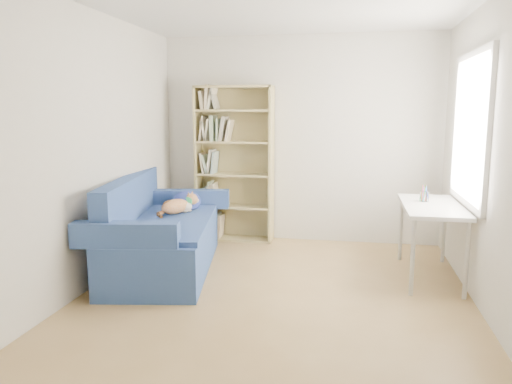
# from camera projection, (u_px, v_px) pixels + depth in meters

# --- Properties ---
(ground) EXTENTS (4.00, 4.00, 0.00)m
(ground) POSITION_uv_depth(u_px,v_px,m) (276.00, 293.00, 4.61)
(ground) COLOR olive
(ground) RESTS_ON ground
(room_shell) EXTENTS (3.54, 4.04, 2.62)m
(room_shell) POSITION_uv_depth(u_px,v_px,m) (289.00, 114.00, 4.35)
(room_shell) COLOR silver
(room_shell) RESTS_ON ground
(sofa) EXTENTS (1.26, 2.13, 0.98)m
(sofa) POSITION_uv_depth(u_px,v_px,m) (161.00, 235.00, 5.27)
(sofa) COLOR navy
(sofa) RESTS_ON ground
(bookshelf) EXTENTS (0.99, 0.31, 1.97)m
(bookshelf) POSITION_uv_depth(u_px,v_px,m) (235.00, 170.00, 6.38)
(bookshelf) COLOR tan
(bookshelf) RESTS_ON ground
(desk) EXTENTS (0.56, 1.22, 0.75)m
(desk) POSITION_uv_depth(u_px,v_px,m) (432.00, 212.00, 4.95)
(desk) COLOR white
(desk) RESTS_ON ground
(pen_cup) EXTENTS (0.09, 0.09, 0.17)m
(pen_cup) POSITION_uv_depth(u_px,v_px,m) (424.00, 195.00, 5.09)
(pen_cup) COLOR white
(pen_cup) RESTS_ON desk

